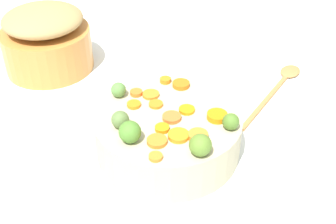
# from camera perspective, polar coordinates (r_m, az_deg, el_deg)

# --- Properties ---
(tabletop) EXTENTS (2.40, 2.40, 0.02)m
(tabletop) POSITION_cam_1_polar(r_m,az_deg,el_deg) (0.89, 2.58, -7.27)
(tabletop) COLOR white
(tabletop) RESTS_ON ground
(serving_bowl_carrots) EXTENTS (0.29, 0.29, 0.09)m
(serving_bowl_carrots) POSITION_cam_1_polar(r_m,az_deg,el_deg) (0.88, 0.00, -2.85)
(serving_bowl_carrots) COLOR #BAAF8D
(serving_bowl_carrots) RESTS_ON tabletop
(metal_pot) EXTENTS (0.23, 0.23, 0.11)m
(metal_pot) POSITION_cam_1_polar(r_m,az_deg,el_deg) (1.20, -15.41, 7.94)
(metal_pot) COLOR #CB813B
(metal_pot) RESTS_ON tabletop
(stuffing_mound) EXTENTS (0.20, 0.20, 0.06)m
(stuffing_mound) POSITION_cam_1_polar(r_m,az_deg,el_deg) (1.16, -16.08, 11.56)
(stuffing_mound) COLOR tan
(stuffing_mound) RESTS_ON metal_pot
(carrot_slice_0) EXTENTS (0.05, 0.05, 0.01)m
(carrot_slice_0) POSITION_cam_1_polar(r_m,az_deg,el_deg) (0.91, -2.26, 2.29)
(carrot_slice_0) COLOR orange
(carrot_slice_0) RESTS_ON serving_bowl_carrots
(carrot_slice_1) EXTENTS (0.03, 0.03, 0.01)m
(carrot_slice_1) POSITION_cam_1_polar(r_m,az_deg,el_deg) (0.88, -4.48, 0.98)
(carrot_slice_1) COLOR orange
(carrot_slice_1) RESTS_ON serving_bowl_carrots
(carrot_slice_2) EXTENTS (0.04, 0.04, 0.01)m
(carrot_slice_2) POSITION_cam_1_polar(r_m,az_deg,el_deg) (0.94, 1.72, 3.62)
(carrot_slice_2) COLOR orange
(carrot_slice_2) RESTS_ON serving_bowl_carrots
(carrot_slice_3) EXTENTS (0.04, 0.04, 0.01)m
(carrot_slice_3) POSITION_cam_1_polar(r_m,az_deg,el_deg) (0.80, 3.95, -3.11)
(carrot_slice_3) COLOR orange
(carrot_slice_3) RESTS_ON serving_bowl_carrots
(carrot_slice_4) EXTENTS (0.05, 0.05, 0.01)m
(carrot_slice_4) POSITION_cam_1_polar(r_m,az_deg,el_deg) (0.87, 2.79, 0.30)
(carrot_slice_4) COLOR orange
(carrot_slice_4) RESTS_ON serving_bowl_carrots
(carrot_slice_5) EXTENTS (0.04, 0.04, 0.01)m
(carrot_slice_5) POSITION_cam_1_polar(r_m,az_deg,el_deg) (0.82, -0.76, -2.18)
(carrot_slice_5) COLOR orange
(carrot_slice_5) RESTS_ON serving_bowl_carrots
(carrot_slice_6) EXTENTS (0.03, 0.03, 0.01)m
(carrot_slice_6) POSITION_cam_1_polar(r_m,az_deg,el_deg) (0.92, -4.17, 2.53)
(carrot_slice_6) COLOR orange
(carrot_slice_6) RESTS_ON serving_bowl_carrots
(carrot_slice_7) EXTENTS (0.03, 0.03, 0.01)m
(carrot_slice_7) POSITION_cam_1_polar(r_m,az_deg,el_deg) (0.95, -0.34, 4.18)
(carrot_slice_7) COLOR orange
(carrot_slice_7) RESTS_ON serving_bowl_carrots
(carrot_slice_8) EXTENTS (0.05, 0.05, 0.01)m
(carrot_slice_8) POSITION_cam_1_polar(r_m,az_deg,el_deg) (0.84, 0.49, -0.71)
(carrot_slice_8) COLOR orange
(carrot_slice_8) RESTS_ON serving_bowl_carrots
(carrot_slice_9) EXTENTS (0.05, 0.05, 0.01)m
(carrot_slice_9) POSITION_cam_1_polar(r_m,az_deg,el_deg) (0.85, 6.43, -0.53)
(carrot_slice_9) COLOR orange
(carrot_slice_9) RESTS_ON serving_bowl_carrots
(carrot_slice_10) EXTENTS (0.03, 0.03, 0.01)m
(carrot_slice_10) POSITION_cam_1_polar(r_m,az_deg,el_deg) (0.76, -1.62, -5.86)
(carrot_slice_10) COLOR orange
(carrot_slice_10) RESTS_ON serving_bowl_carrots
(carrot_slice_11) EXTENTS (0.04, 0.04, 0.01)m
(carrot_slice_11) POSITION_cam_1_polar(r_m,az_deg,el_deg) (0.80, 1.39, -3.09)
(carrot_slice_11) COLOR orange
(carrot_slice_11) RESTS_ON serving_bowl_carrots
(carrot_slice_12) EXTENTS (0.04, 0.04, 0.01)m
(carrot_slice_12) POSITION_cam_1_polar(r_m,az_deg,el_deg) (0.88, -1.60, 1.01)
(carrot_slice_12) COLOR orange
(carrot_slice_12) RESTS_ON serving_bowl_carrots
(carrot_slice_13) EXTENTS (0.04, 0.04, 0.01)m
(carrot_slice_13) POSITION_cam_1_polar(r_m,az_deg,el_deg) (0.79, -1.44, -3.81)
(carrot_slice_13) COLOR orange
(carrot_slice_13) RESTS_ON serving_bowl_carrots
(brussels_sprout_0) EXTENTS (0.04, 0.04, 0.04)m
(brussels_sprout_0) POSITION_cam_1_polar(r_m,az_deg,el_deg) (0.76, 4.25, -4.33)
(brussels_sprout_0) COLOR #597D2B
(brussels_sprout_0) RESTS_ON serving_bowl_carrots
(brussels_sprout_1) EXTENTS (0.03, 0.03, 0.03)m
(brussels_sprout_1) POSITION_cam_1_polar(r_m,az_deg,el_deg) (0.91, -6.49, 2.90)
(brussels_sprout_1) COLOR #578640
(brussels_sprout_1) RESTS_ON serving_bowl_carrots
(brussels_sprout_2) EXTENTS (0.03, 0.03, 0.03)m
(brussels_sprout_2) POSITION_cam_1_polar(r_m,az_deg,el_deg) (0.82, 8.23, -1.33)
(brussels_sprout_2) COLOR #4F7629
(brussels_sprout_2) RESTS_ON serving_bowl_carrots
(brussels_sprout_3) EXTENTS (0.03, 0.03, 0.03)m
(brussels_sprout_3) POSITION_cam_1_polar(r_m,az_deg,el_deg) (0.82, -6.26, -1.00)
(brussels_sprout_3) COLOR #59753D
(brussels_sprout_3) RESTS_ON serving_bowl_carrots
(brussels_sprout_4) EXTENTS (0.04, 0.04, 0.04)m
(brussels_sprout_4) POSITION_cam_1_polar(r_m,az_deg,el_deg) (0.79, -4.99, -2.61)
(brussels_sprout_4) COLOR #4C7F2D
(brussels_sprout_4) RESTS_ON serving_bowl_carrots
(wooden_spoon) EXTENTS (0.21, 0.28, 0.01)m
(wooden_spoon) POSITION_cam_1_polar(r_m,az_deg,el_deg) (1.15, 14.65, 3.88)
(wooden_spoon) COLOR #B27942
(wooden_spoon) RESTS_ON tabletop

